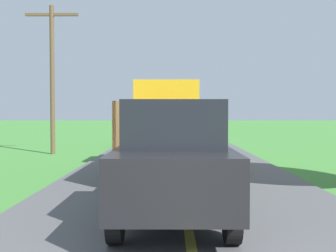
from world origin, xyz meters
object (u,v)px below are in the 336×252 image
at_px(following_car, 173,159).
at_px(banana_truck_near, 167,124).
at_px(banana_truck_far, 167,119).
at_px(utility_pole_roadside, 52,73).

bearing_deg(following_car, banana_truck_near, 91.45).
bearing_deg(banana_truck_far, following_car, -89.29).
bearing_deg(banana_truck_far, banana_truck_near, -89.68).
bearing_deg(following_car, banana_truck_far, 90.71).
relative_size(banana_truck_near, utility_pole_roadside, 0.89).
relative_size(banana_truck_far, following_car, 1.42).
height_order(banana_truck_near, banana_truck_far, same).
height_order(banana_truck_near, following_car, banana_truck_near).
height_order(utility_pole_roadside, following_car, utility_pole_roadside).
bearing_deg(following_car, utility_pole_roadside, 115.32).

